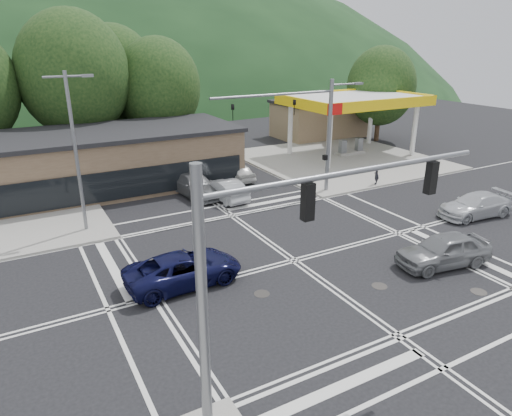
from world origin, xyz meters
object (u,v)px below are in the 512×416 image
car_grey_center (444,250)px  car_queue_b (238,172)px  car_queue_a (225,189)px  pedestrian (377,174)px  car_northbound (195,185)px  car_blue_west (184,269)px  car_silver_east (476,205)px

car_grey_center → car_queue_b: bearing=-163.5°
car_queue_a → pedestrian: bearing=162.4°
car_grey_center → car_queue_a: bearing=-150.7°
car_northbound → pedestrian: pedestrian is taller
car_grey_center → pedestrian: 13.02m
car_blue_west → car_queue_a: car_blue_west is taller
car_blue_west → car_silver_east: bearing=-94.6°
car_blue_west → car_northbound: bearing=-26.3°
car_silver_east → car_queue_b: bearing=-139.6°
car_grey_center → car_queue_a: car_grey_center is taller
car_grey_center → car_queue_b: size_ratio=1.21×
car_blue_west → pedestrian: bearing=-71.0°
car_queue_a → pedestrian: pedestrian is taller
car_northbound → car_queue_b: bearing=17.4°
pedestrian → car_queue_b: bearing=-82.2°
car_blue_west → car_queue_b: 16.54m
car_queue_b → car_northbound: bearing=25.6°
car_blue_west → car_grey_center: size_ratio=1.11×
car_silver_east → car_queue_a: size_ratio=1.14×
car_grey_center → car_queue_b: (-2.25, 17.93, -0.14)m
car_blue_west → car_silver_east: (19.06, -0.80, -0.02)m
car_grey_center → pedestrian: pedestrian is taller
car_queue_a → car_queue_b: bearing=-131.6°
car_blue_west → car_silver_east: size_ratio=1.07×
car_blue_west → car_northbound: 12.65m
car_queue_a → car_northbound: (-1.50, 1.83, 0.03)m
car_blue_west → car_queue_b: car_blue_west is taller
car_queue_b → pedestrian: bearing=144.2°
car_blue_west → car_queue_a: 11.78m
car_queue_b → car_northbound: car_northbound is taller
car_queue_a → car_queue_b: car_queue_a is taller
car_queue_b → car_blue_west: bearing=56.4°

